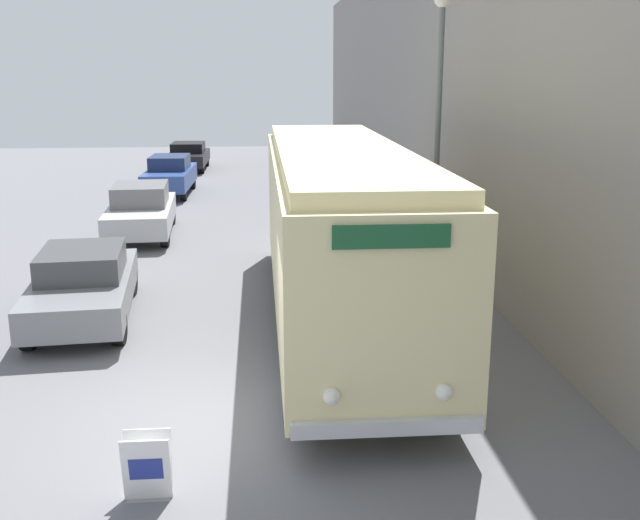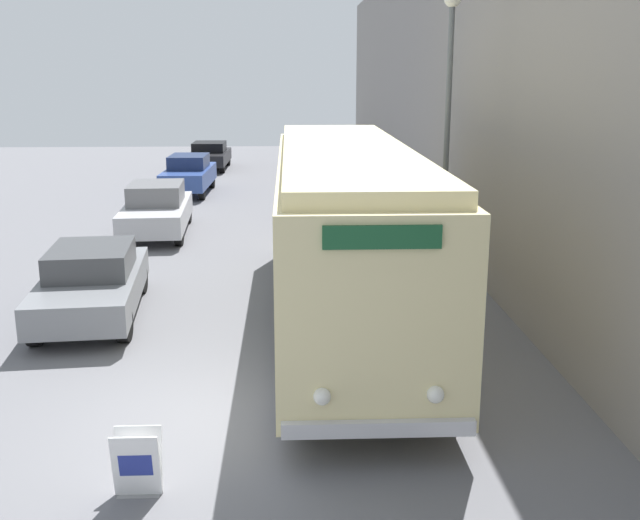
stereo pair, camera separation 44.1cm
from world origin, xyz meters
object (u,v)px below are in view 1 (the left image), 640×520
object	(u,v)px
sign_board	(147,468)
parked_car_far	(170,175)
streetlamp	(439,104)
parked_car_near	(83,284)
parked_car_mid	(141,210)
parked_car_distant	(188,156)
vintage_bus	(339,226)

from	to	relation	value
sign_board	parked_car_far	bearing A→B (deg)	95.68
sign_board	streetlamp	bearing A→B (deg)	56.64
parked_car_near	parked_car_mid	distance (m)	7.91
parked_car_far	parked_car_distant	bearing A→B (deg)	91.31
parked_car_mid	streetlamp	bearing A→B (deg)	-45.82
parked_car_far	sign_board	bearing A→B (deg)	-82.72
streetlamp	parked_car_distant	xyz separation A→B (m)	(-7.35, 22.34, -3.49)
sign_board	vintage_bus	bearing A→B (deg)	65.08
streetlamp	parked_car_far	distance (m)	16.68
parked_car_mid	parked_car_distant	xyz separation A→B (m)	(0.03, 15.54, -0.07)
streetlamp	parked_car_mid	bearing A→B (deg)	137.33
vintage_bus	streetlamp	distance (m)	3.59
vintage_bus	sign_board	bearing A→B (deg)	-114.92
parked_car_near	sign_board	bearing A→B (deg)	-77.29
parked_car_near	parked_car_far	bearing A→B (deg)	84.88
streetlamp	parked_car_distant	world-z (taller)	streetlamp
parked_car_mid	vintage_bus	bearing A→B (deg)	-61.96
streetlamp	sign_board	bearing A→B (deg)	-123.36
streetlamp	parked_car_mid	distance (m)	10.60
vintage_bus	parked_car_near	size ratio (longest dim) A/B	2.48
streetlamp	vintage_bus	bearing A→B (deg)	-144.39
sign_board	parked_car_near	world-z (taller)	parked_car_near
streetlamp	parked_car_near	world-z (taller)	streetlamp
streetlamp	parked_car_distant	bearing A→B (deg)	108.21
vintage_bus	parked_car_mid	world-z (taller)	vintage_bus
parked_car_near	parked_car_far	distance (m)	15.68
streetlamp	parked_car_near	bearing A→B (deg)	-171.40
parked_car_near	parked_car_far	world-z (taller)	parked_car_far
parked_car_far	parked_car_mid	bearing A→B (deg)	-88.33
streetlamp	parked_car_mid	xyz separation A→B (m)	(-7.38, 6.80, -3.42)
parked_car_distant	parked_car_near	bearing A→B (deg)	-89.14
vintage_bus	parked_car_distant	bearing A→B (deg)	101.95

